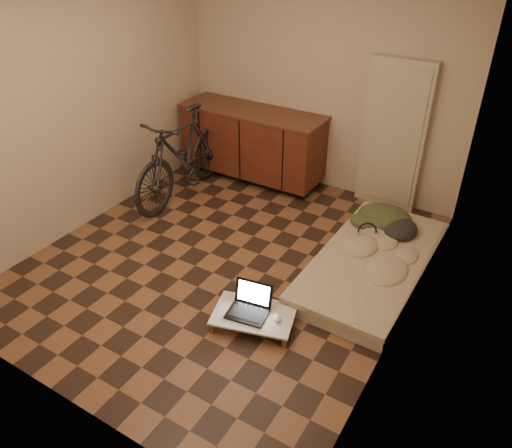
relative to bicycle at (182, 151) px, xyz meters
The scene contains 10 objects.
room_shell 1.63m from the bicycle, 35.29° to the right, with size 3.50×4.00×2.60m.
cabinets 0.97m from the bicycle, 62.22° to the left, with size 1.84×0.62×0.91m.
appliance_panel 2.43m from the bicycle, 26.90° to the left, with size 0.70×0.10×1.70m, color beige.
bicycle is the anchor object (origin of this frame).
futon 2.56m from the bicycle, ahead, with size 0.98×1.99×0.17m.
clothing_pile 2.47m from the bicycle, ahead, with size 0.61×0.51×0.24m, color #3A4226, non-canonical shape.
headphones 2.35m from the bicycle, ahead, with size 0.21×0.20×0.14m, color black, non-canonical shape.
lap_desk 2.47m from the bicycle, 38.08° to the right, with size 0.77×0.60×0.11m.
laptop 2.41m from the bicycle, 38.56° to the right, with size 0.38×0.35×0.23m.
mouse 2.60m from the bicycle, 34.60° to the right, with size 0.06×0.10×0.04m, color white.
Camera 1 is at (2.35, -3.31, 2.98)m, focal length 35.00 mm.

